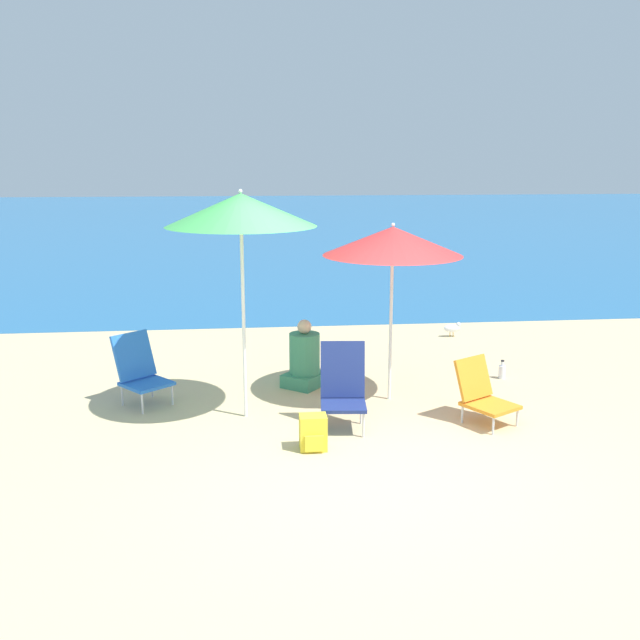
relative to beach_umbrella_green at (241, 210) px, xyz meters
name	(u,v)px	position (x,y,z in m)	size (l,w,h in m)	color
ground_plane	(374,467)	(1.15, -1.41, -2.20)	(60.00, 60.00, 0.00)	#D1BA89
sea_water	(271,220)	(1.15, 24.07, -2.20)	(60.00, 40.00, 0.01)	#23669E
beach_umbrella_green	(241,210)	(0.00, 0.00, 0.00)	(1.55, 1.55, 2.41)	white
beach_umbrella_red	(393,241)	(1.65, 0.39, -0.38)	(1.55, 1.55, 2.02)	white
beach_chair_blue	(140,369)	(-1.18, 0.55, -1.81)	(0.72, 0.73, 0.79)	silver
beach_chair_orange	(482,393)	(2.47, -0.41, -1.89)	(0.68, 0.72, 0.66)	silver
beach_chair_navy	(343,385)	(1.00, -0.39, -1.76)	(0.50, 0.54, 0.88)	silver
person_seated_near	(305,360)	(0.72, 0.98, -1.88)	(0.62, 0.63, 0.83)	#3F8C66
backpack_yellow	(313,433)	(0.64, -0.96, -2.04)	(0.26, 0.22, 0.34)	yellow
water_bottle	(502,371)	(3.21, 1.01, -2.11)	(0.09, 0.09, 0.24)	silver
seagull	(452,328)	(3.19, 3.16, -2.06)	(0.27, 0.11, 0.23)	gold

